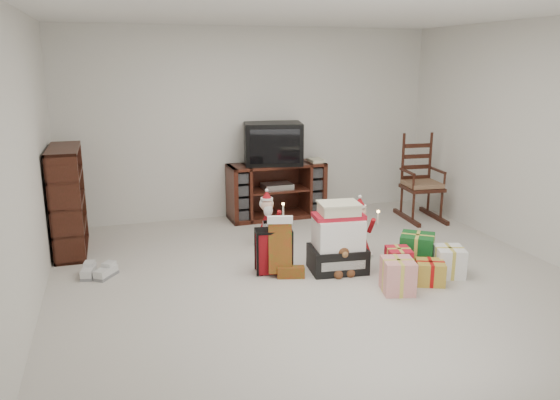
% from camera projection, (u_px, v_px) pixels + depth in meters
% --- Properties ---
extents(room, '(5.01, 5.01, 2.51)m').
position_uv_depth(room, '(320.00, 153.00, 4.97)').
color(room, beige).
rests_on(room, ground).
extents(tv_stand, '(1.31, 0.51, 0.74)m').
position_uv_depth(tv_stand, '(277.00, 191.00, 7.33)').
color(tv_stand, '#451A13').
rests_on(tv_stand, floor).
extents(bookshelf, '(0.32, 0.96, 1.17)m').
position_uv_depth(bookshelf, '(68.00, 202.00, 5.98)').
color(bookshelf, '#3C1710').
rests_on(bookshelf, floor).
extents(rocking_chair, '(0.54, 0.82, 1.18)m').
position_uv_depth(rocking_chair, '(420.00, 189.00, 7.30)').
color(rocking_chair, '#3C1710').
rests_on(rocking_chair, floor).
extents(gift_pile, '(0.59, 0.46, 0.70)m').
position_uv_depth(gift_pile, '(338.00, 242.00, 5.46)').
color(gift_pile, black).
rests_on(gift_pile, floor).
extents(red_suitcase, '(0.37, 0.23, 0.53)m').
position_uv_depth(red_suitcase, '(274.00, 251.00, 5.43)').
color(red_suitcase, maroon).
rests_on(red_suitcase, floor).
extents(stocking, '(0.31, 0.19, 0.62)m').
position_uv_depth(stocking, '(280.00, 247.00, 5.31)').
color(stocking, '#0C6F14').
rests_on(stocking, floor).
extents(teddy_bear, '(0.22, 0.20, 0.33)m').
position_uv_depth(teddy_bear, '(341.00, 261.00, 5.40)').
color(teddy_bear, brown).
rests_on(teddy_bear, floor).
extents(santa_figurine, '(0.33, 0.31, 0.67)m').
position_uv_depth(santa_figurine, '(359.00, 234.00, 5.88)').
color(santa_figurine, maroon).
rests_on(santa_figurine, floor).
extents(mrs_claus_figurine, '(0.32, 0.30, 0.65)m').
position_uv_depth(mrs_claus_figurine, '(267.00, 225.00, 6.22)').
color(mrs_claus_figurine, maroon).
rests_on(mrs_claus_figurine, floor).
extents(sneaker_pair, '(0.38, 0.29, 0.10)m').
position_uv_depth(sneaker_pair, '(97.00, 272.00, 5.36)').
color(sneaker_pair, silver).
rests_on(sneaker_pair, floor).
extents(gift_cluster, '(0.85, 0.96, 0.29)m').
position_uv_depth(gift_cluster, '(423.00, 264.00, 5.30)').
color(gift_cluster, red).
rests_on(gift_cluster, floor).
extents(crt_television, '(0.83, 0.67, 0.55)m').
position_uv_depth(crt_television, '(273.00, 143.00, 7.16)').
color(crt_television, black).
rests_on(crt_television, tv_stand).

